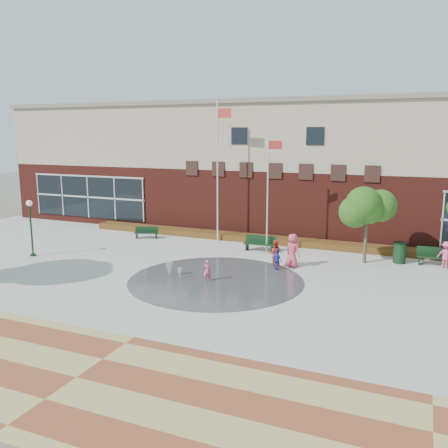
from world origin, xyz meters
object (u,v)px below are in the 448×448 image
at_px(flagpole_left, 218,165).
at_px(trash_can, 400,253).
at_px(bench_left, 147,235).
at_px(flagpole_right, 268,187).
at_px(child_splash, 207,271).

bearing_deg(flagpole_left, trash_can, -0.13).
xyz_separation_m(bench_left, trash_can, (15.99, 0.08, 0.34)).
height_order(flagpole_right, trash_can, flagpole_right).
distance_m(flagpole_left, trash_can, 12.09).
bearing_deg(trash_can, flagpole_right, -175.89).
height_order(flagpole_left, child_splash, flagpole_left).
bearing_deg(trash_can, child_splash, -139.76).
distance_m(flagpole_left, flagpole_right, 4.31).
relative_size(flagpole_right, trash_can, 5.95).
bearing_deg(flagpole_right, flagpole_left, 141.39).
bearing_deg(flagpole_left, flagpole_right, -16.95).
relative_size(flagpole_right, bench_left, 4.31).
bearing_deg(trash_can, bench_left, -179.72).
distance_m(bench_left, trash_can, 15.99).
bearing_deg(bench_left, child_splash, -62.46).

